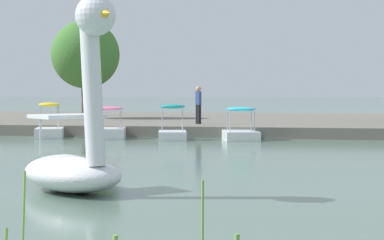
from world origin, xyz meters
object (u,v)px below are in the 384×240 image
swan_boat (76,147)px  pedal_boat_pink (109,129)px  tree_sapling_by_fence (85,55)px  pedal_boat_teal (172,130)px  pedal_boat_yellow (50,128)px  person_on_path (198,103)px  pedal_boat_cyan (241,130)px

swan_boat → pedal_boat_pink: (-4.69, 17.18, -0.52)m
tree_sapling_by_fence → pedal_boat_teal: bearing=-54.7°
pedal_boat_yellow → person_on_path: 7.38m
pedal_boat_cyan → pedal_boat_yellow: (-8.63, -0.17, -0.00)m
pedal_boat_teal → pedal_boat_yellow: bearing=177.4°
tree_sapling_by_fence → person_on_path: size_ratio=3.14×
pedal_boat_teal → pedal_boat_yellow: 5.72m
pedal_boat_pink → pedal_boat_teal: bearing=-5.4°
swan_boat → person_on_path: bearing=93.8°
pedal_boat_pink → pedal_boat_yellow: (-2.77, -0.02, 0.01)m
pedal_boat_cyan → pedal_boat_pink: pedal_boat_pink is taller
pedal_boat_teal → tree_sapling_by_fence: (-7.67, 10.85, 3.82)m
pedal_boat_pink → pedal_boat_yellow: pedal_boat_yellow is taller
pedal_boat_cyan → tree_sapling_by_fence: 15.34m
swan_boat → person_on_path: (-1.42, 21.26, 0.57)m
pedal_boat_teal → tree_sapling_by_fence: size_ratio=0.40×
pedal_boat_cyan → pedal_boat_pink: bearing=-178.5°
pedal_boat_cyan → pedal_boat_teal: (-2.91, -0.43, -0.01)m
pedal_boat_cyan → pedal_boat_teal: 2.94m
pedal_boat_pink → tree_sapling_by_fence: (-4.73, 10.57, 3.82)m
pedal_boat_yellow → tree_sapling_by_fence: bearing=100.5°
pedal_boat_cyan → person_on_path: size_ratio=1.45×
pedal_boat_yellow → tree_sapling_by_fence: 11.42m
swan_boat → tree_sapling_by_fence: size_ratio=0.69×
pedal_boat_teal → person_on_path: (0.33, 4.36, 1.10)m
swan_boat → pedal_boat_cyan: size_ratio=1.49×
swan_boat → pedal_boat_yellow: 18.72m
tree_sapling_by_fence → person_on_path: tree_sapling_by_fence is taller
pedal_boat_teal → pedal_boat_pink: 2.96m
pedal_boat_cyan → pedal_boat_yellow: bearing=-178.9°
pedal_boat_teal → pedal_boat_yellow: pedal_boat_yellow is taller
pedal_boat_pink → swan_boat: bearing=-74.7°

